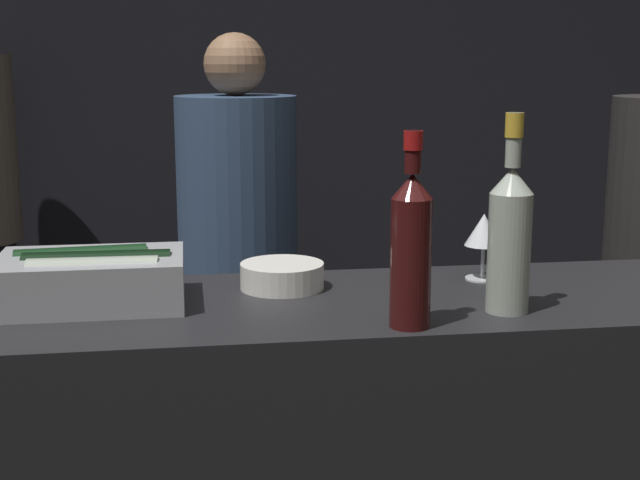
# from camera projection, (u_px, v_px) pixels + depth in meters

# --- Properties ---
(wall_back_chalkboard) EXTENTS (6.40, 0.06, 2.80)m
(wall_back_chalkboard) POSITION_uv_depth(u_px,v_px,m) (243.00, 91.00, 4.04)
(wall_back_chalkboard) COLOR black
(wall_back_chalkboard) RESTS_ON ground_plane
(ice_bin_with_bottles) EXTENTS (0.36, 0.24, 0.11)m
(ice_bin_with_bottles) POSITION_uv_depth(u_px,v_px,m) (91.00, 277.00, 1.76)
(ice_bin_with_bottles) COLOR #9EA0A5
(ice_bin_with_bottles) RESTS_ON bar_counter
(bowl_white) EXTENTS (0.18, 0.18, 0.05)m
(bowl_white) POSITION_uv_depth(u_px,v_px,m) (282.00, 275.00, 1.89)
(bowl_white) COLOR silver
(bowl_white) RESTS_ON bar_counter
(wine_glass) EXTENTS (0.08, 0.08, 0.15)m
(wine_glass) POSITION_uv_depth(u_px,v_px,m) (484.00, 232.00, 1.95)
(wine_glass) COLOR silver
(wine_glass) RESTS_ON bar_counter
(red_wine_bottle_tall) EXTENTS (0.07, 0.07, 0.36)m
(red_wine_bottle_tall) POSITION_uv_depth(u_px,v_px,m) (411.00, 245.00, 1.60)
(red_wine_bottle_tall) COLOR #380F0F
(red_wine_bottle_tall) RESTS_ON bar_counter
(rose_wine_bottle) EXTENTS (0.08, 0.08, 0.38)m
(rose_wine_bottle) POSITION_uv_depth(u_px,v_px,m) (510.00, 233.00, 1.70)
(rose_wine_bottle) COLOR #9EA899
(rose_wine_bottle) RESTS_ON bar_counter
(person_grey_polo) EXTENTS (0.42, 0.42, 1.63)m
(person_grey_polo) POSITION_uv_depth(u_px,v_px,m) (238.00, 248.00, 3.12)
(person_grey_polo) COLOR black
(person_grey_polo) RESTS_ON ground_plane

